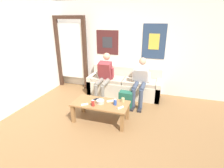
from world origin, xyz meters
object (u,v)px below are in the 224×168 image
object	(u,v)px
couch	(124,85)
game_controller_near_right	(110,101)
drink_can_blue	(115,102)
ceramic_bowl	(100,101)
game_controller_far_center	(121,108)
coffee_table	(101,106)
cell_phone	(96,99)
pillar_candle	(123,100)
person_seated_adult	(104,75)
person_seated_teen	(140,80)
backpack	(126,100)
game_controller_near_left	(85,104)
drink_can_red	(93,103)

from	to	relation	value
couch	game_controller_near_right	size ratio (longest dim) A/B	14.87
drink_can_blue	game_controller_near_right	bearing A→B (deg)	141.78
ceramic_bowl	game_controller_far_center	world-z (taller)	ceramic_bowl
coffee_table	cell_phone	world-z (taller)	cell_phone
couch	pillar_candle	size ratio (longest dim) A/B	19.24
person_seated_adult	drink_can_blue	bearing A→B (deg)	-60.45
coffee_table	person_seated_teen	world-z (taller)	person_seated_teen
backpack	game_controller_near_right	size ratio (longest dim) A/B	3.15
game_controller_far_center	pillar_candle	bearing A→B (deg)	94.84
coffee_table	person_seated_adult	distance (m)	1.22
game_controller_near_right	game_controller_far_center	size ratio (longest dim) A/B	0.97
person_seated_adult	drink_can_blue	xyz separation A→B (m)	(0.64, -1.13, -0.17)
pillar_candle	drink_can_blue	size ratio (longest dim) A/B	0.85
coffee_table	game_controller_far_center	distance (m)	0.47
ceramic_bowl	game_controller_near_left	bearing A→B (deg)	-148.64
coffee_table	game_controller_near_left	bearing A→B (deg)	-146.75
couch	drink_can_red	xyz separation A→B (m)	(-0.24, -1.67, 0.21)
backpack	drink_can_blue	distance (m)	0.75
backpack	cell_phone	distance (m)	0.81
ceramic_bowl	drink_can_red	bearing A→B (deg)	-122.60
person_seated_teen	couch	bearing A→B (deg)	144.32
couch	cell_phone	world-z (taller)	couch
backpack	game_controller_near_left	world-z (taller)	game_controller_near_left
coffee_table	ceramic_bowl	bearing A→B (deg)	-89.97
person_seated_adult	game_controller_near_left	size ratio (longest dim) A/B	8.74
pillar_candle	drink_can_blue	xyz separation A→B (m)	(-0.12, -0.17, 0.02)
cell_phone	couch	bearing A→B (deg)	77.73
couch	backpack	bearing A→B (deg)	-73.71
person_seated_adult	ceramic_bowl	distance (m)	1.21
ceramic_bowl	game_controller_near_right	size ratio (longest dim) A/B	1.25
person_seated_teen	game_controller_near_left	distance (m)	1.63
backpack	cell_phone	size ratio (longest dim) A/B	2.89
drink_can_blue	person_seated_teen	bearing A→B (deg)	74.06
ceramic_bowl	drink_can_red	world-z (taller)	drink_can_red
couch	person_seated_adult	xyz separation A→B (m)	(-0.47, -0.37, 0.38)
person_seated_adult	drink_can_blue	size ratio (longest dim) A/B	9.72
coffee_table	pillar_candle	bearing A→B (deg)	22.35
pillar_candle	game_controller_near_left	size ratio (longest dim) A/B	0.76
pillar_candle	game_controller_far_center	xyz separation A→B (m)	(0.02, -0.27, -0.03)
ceramic_bowl	couch	bearing A→B (deg)	84.52
pillar_candle	coffee_table	bearing A→B (deg)	-157.65
pillar_candle	cell_phone	size ratio (longest dim) A/B	0.71
coffee_table	backpack	distance (m)	0.81
ceramic_bowl	person_seated_teen	bearing A→B (deg)	61.10
cell_phone	drink_can_blue	bearing A→B (deg)	-14.93
game_controller_near_left	cell_phone	bearing A→B (deg)	68.20
coffee_table	drink_can_blue	distance (m)	0.34
pillar_candle	drink_can_blue	distance (m)	0.21
game_controller_near_right	drink_can_red	bearing A→B (deg)	-132.53
couch	drink_can_blue	size ratio (longest dim) A/B	16.30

